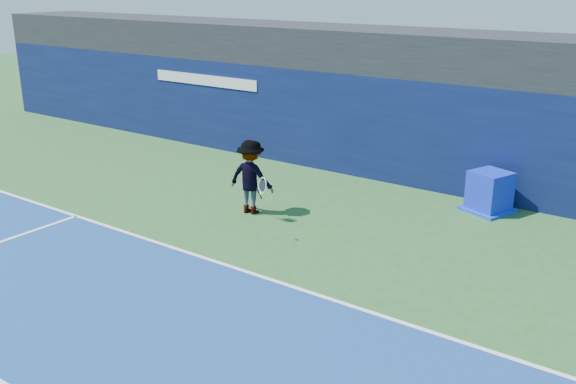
# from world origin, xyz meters

# --- Properties ---
(ground) EXTENTS (80.00, 80.00, 0.00)m
(ground) POSITION_xyz_m (0.00, 0.00, 0.00)
(ground) COLOR #2B5928
(ground) RESTS_ON ground
(baseline) EXTENTS (24.00, 0.10, 0.01)m
(baseline) POSITION_xyz_m (0.00, 3.00, 0.01)
(baseline) COLOR white
(baseline) RESTS_ON ground
(stadium_band) EXTENTS (36.00, 3.00, 1.20)m
(stadium_band) POSITION_xyz_m (0.00, 11.50, 3.60)
(stadium_band) COLOR black
(stadium_band) RESTS_ON back_wall_assembly
(back_wall_assembly) EXTENTS (36.00, 1.03, 3.00)m
(back_wall_assembly) POSITION_xyz_m (-0.00, 10.50, 1.50)
(back_wall_assembly) COLOR #0B143E
(back_wall_assembly) RESTS_ON ground
(equipment_cart) EXTENTS (1.39, 1.39, 1.03)m
(equipment_cart) POSITION_xyz_m (3.19, 9.37, 0.47)
(equipment_cart) COLOR #0E20C6
(equipment_cart) RESTS_ON ground
(tennis_player) EXTENTS (1.41, 0.84, 1.87)m
(tennis_player) POSITION_xyz_m (-1.63, 5.78, 0.93)
(tennis_player) COLOR white
(tennis_player) RESTS_ON ground
(tennis_ball) EXTENTS (0.07, 0.07, 0.07)m
(tennis_ball) POSITION_xyz_m (-0.30, 4.49, 1.11)
(tennis_ball) COLOR yellow
(tennis_ball) RESTS_ON ground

